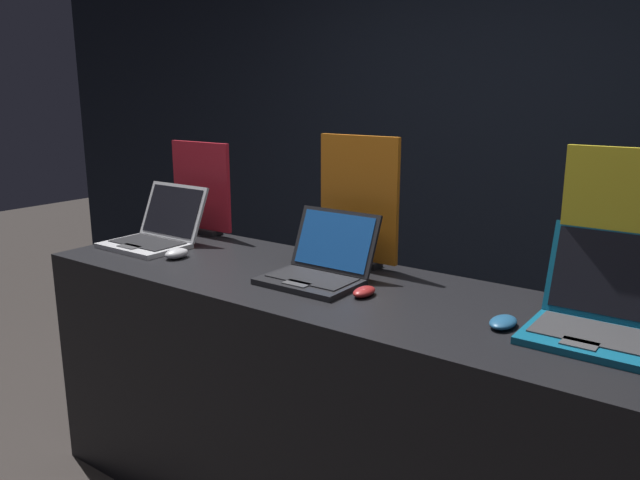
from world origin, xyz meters
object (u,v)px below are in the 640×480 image
mouse_front (177,253)px  promo_stand_middle (359,204)px  laptop_front (156,232)px  promo_stand_back (613,239)px  laptop_middle (319,265)px  laptop_back (595,312)px  promo_stand_front (201,191)px  mouse_back (503,322)px  mouse_middle (364,292)px

mouse_front → promo_stand_middle: (0.64, 0.34, 0.22)m
laptop_front → promo_stand_back: bearing=5.9°
mouse_front → promo_stand_middle: bearing=28.4°
laptop_middle → laptop_back: bearing=2.8°
promo_stand_middle → promo_stand_back: size_ratio=0.98×
promo_stand_front → laptop_back: 1.80m
promo_stand_front → promo_stand_middle: (0.88, -0.03, 0.03)m
promo_stand_middle → mouse_back: 0.78m
mouse_middle → promo_stand_middle: promo_stand_middle is taller
promo_stand_middle → promo_stand_back: (0.90, -0.06, 0.00)m
promo_stand_front → mouse_middle: size_ratio=4.20×
laptop_middle → laptop_back: 0.90m
laptop_front → laptop_middle: laptop_front is taller
mouse_front → promo_stand_back: (1.54, 0.28, 0.22)m
mouse_middle → laptop_back: (0.68, 0.10, 0.05)m
laptop_middle → mouse_middle: size_ratio=3.31×
promo_stand_middle → promo_stand_back: bearing=-4.0°
laptop_back → mouse_middle: bearing=-172.0°
laptop_middle → laptop_back: (0.90, 0.04, 0.01)m
mouse_middle → promo_stand_middle: 0.43m
laptop_middle → promo_stand_middle: 0.31m
mouse_middle → laptop_back: bearing=8.0°
laptop_back → promo_stand_back: (0.00, 0.14, 0.18)m
laptop_front → laptop_back: 1.78m
laptop_middle → promo_stand_middle: (0.00, 0.25, 0.18)m
promo_stand_middle → laptop_front: bearing=-164.2°
mouse_front → promo_stand_middle: promo_stand_middle is taller
laptop_back → mouse_back: bearing=-156.7°
promo_stand_front → mouse_back: 1.60m
laptop_back → mouse_back: (-0.22, -0.09, -0.05)m
promo_stand_front → promo_stand_back: bearing=-3.0°
mouse_middle → promo_stand_middle: size_ratio=0.21×
laptop_middle → mouse_back: 0.68m
laptop_back → promo_stand_back: promo_stand_back is taller
laptop_front → mouse_front: laptop_front is taller
promo_stand_front → mouse_middle: promo_stand_front is taller
promo_stand_middle → laptop_middle: bearing=-90.0°
promo_stand_front → mouse_back: promo_stand_front is taller
laptop_front → promo_stand_back: promo_stand_back is taller
laptop_front → mouse_back: size_ratio=3.05×
promo_stand_front → laptop_back: promo_stand_front is taller
mouse_middle → promo_stand_back: bearing=19.4°
promo_stand_middle → laptop_back: (0.90, -0.21, -0.17)m
promo_stand_front → mouse_back: (1.56, -0.33, -0.19)m
promo_stand_middle → laptop_back: size_ratio=1.41×
mouse_front → promo_stand_back: 1.58m
promo_stand_front → mouse_back: size_ratio=3.70×
promo_stand_front → promo_stand_middle: size_ratio=0.86×
laptop_front → mouse_front: (0.24, -0.10, -0.04)m
promo_stand_middle → promo_stand_back: 0.90m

